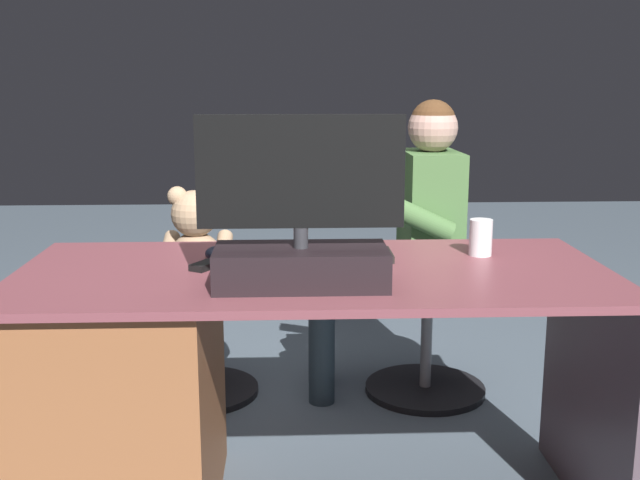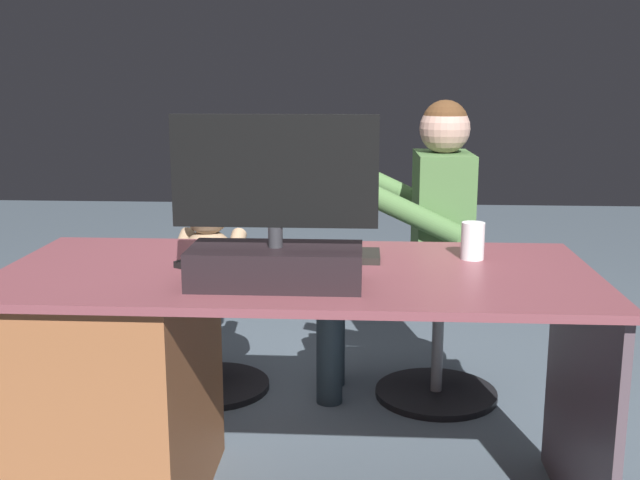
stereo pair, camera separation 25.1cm
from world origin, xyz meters
name	(u,v)px [view 2 (the right image)]	position (x,y,z in m)	size (l,w,h in m)	color
ground_plane	(309,441)	(0.00, 0.00, 0.00)	(10.00, 10.00, 0.00)	#515E6A
desk	(145,381)	(0.43, 0.41, 0.38)	(1.59, 0.74, 0.71)	brown
monitor	(275,237)	(0.04, 0.57, 0.83)	(0.50, 0.20, 0.42)	black
keyboard	(306,255)	(-0.02, 0.29, 0.72)	(0.42, 0.14, 0.02)	black
computer_mouse	(206,251)	(0.27, 0.28, 0.73)	(0.06, 0.10, 0.04)	#1C2132
cup	(473,241)	(-0.49, 0.27, 0.76)	(0.07, 0.07, 0.11)	white
tv_remote	(199,260)	(0.28, 0.37, 0.72)	(0.04, 0.15, 0.02)	black
office_chair_teddy	(211,329)	(0.42, -0.43, 0.25)	(0.45, 0.45, 0.43)	black
teddy_bear	(209,238)	(0.42, -0.44, 0.61)	(0.27, 0.27, 0.39)	tan
visitor_chair	(438,336)	(-0.47, -0.41, 0.25)	(0.47, 0.47, 0.43)	black
person	(417,230)	(-0.37, -0.41, 0.66)	(0.57, 0.48, 1.14)	#4B713D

